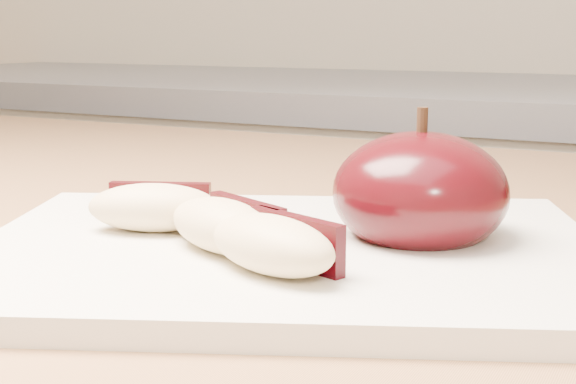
% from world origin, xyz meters
% --- Properties ---
extents(cutting_board, '(0.37, 0.33, 0.01)m').
position_xyz_m(cutting_board, '(0.07, 0.36, 0.91)').
color(cutting_board, silver).
rests_on(cutting_board, island_counter).
extents(apple_half, '(0.10, 0.10, 0.07)m').
position_xyz_m(apple_half, '(0.13, 0.41, 0.93)').
color(apple_half, black).
rests_on(apple_half, cutting_board).
extents(apple_wedge_a, '(0.08, 0.06, 0.02)m').
position_xyz_m(apple_wedge_a, '(-0.00, 0.35, 0.92)').
color(apple_wedge_a, beige).
rests_on(apple_wedge_a, cutting_board).
extents(apple_wedge_b, '(0.08, 0.06, 0.02)m').
position_xyz_m(apple_wedge_b, '(0.05, 0.34, 0.92)').
color(apple_wedge_b, beige).
rests_on(apple_wedge_b, cutting_board).
extents(apple_wedge_c, '(0.08, 0.05, 0.02)m').
position_xyz_m(apple_wedge_c, '(0.09, 0.32, 0.92)').
color(apple_wedge_c, beige).
rests_on(apple_wedge_c, cutting_board).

